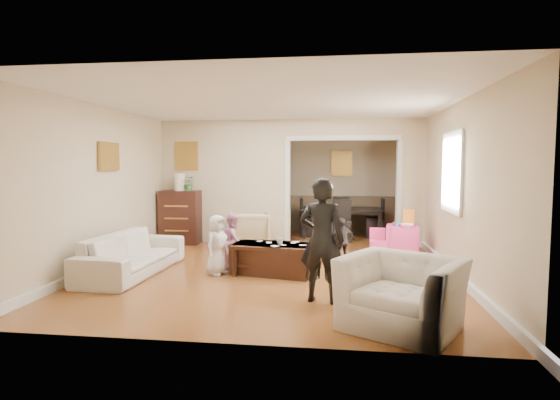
# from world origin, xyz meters

# --- Properties ---
(floor) EXTENTS (7.00, 7.00, 0.00)m
(floor) POSITION_xyz_m (0.00, 0.00, 0.00)
(floor) COLOR #A35C2A
(floor) RESTS_ON ground
(partition_left) EXTENTS (2.75, 0.18, 2.60)m
(partition_left) POSITION_xyz_m (-1.38, 1.80, 1.30)
(partition_left) COLOR beige
(partition_left) RESTS_ON ground
(partition_right) EXTENTS (0.55, 0.18, 2.60)m
(partition_right) POSITION_xyz_m (2.48, 1.80, 1.30)
(partition_right) COLOR beige
(partition_right) RESTS_ON ground
(partition_header) EXTENTS (2.22, 0.18, 0.35)m
(partition_header) POSITION_xyz_m (1.10, 1.80, 2.42)
(partition_header) COLOR beige
(partition_header) RESTS_ON partition_right
(window_pane) EXTENTS (0.03, 0.95, 1.10)m
(window_pane) POSITION_xyz_m (2.73, -0.40, 1.55)
(window_pane) COLOR white
(window_pane) RESTS_ON ground
(framed_art_partition) EXTENTS (0.45, 0.03, 0.55)m
(framed_art_partition) POSITION_xyz_m (-2.20, 1.70, 1.85)
(framed_art_partition) COLOR brown
(framed_art_partition) RESTS_ON partition_left
(framed_art_sofa_wall) EXTENTS (0.03, 0.55, 0.40)m
(framed_art_sofa_wall) POSITION_xyz_m (-2.71, -0.60, 1.80)
(framed_art_sofa_wall) COLOR brown
(framed_art_alcove) EXTENTS (0.45, 0.03, 0.55)m
(framed_art_alcove) POSITION_xyz_m (1.10, 3.44, 1.70)
(framed_art_alcove) COLOR brown
(sofa) EXTENTS (0.91, 2.14, 0.62)m
(sofa) POSITION_xyz_m (-2.11, -1.08, 0.31)
(sofa) COLOR silver
(sofa) RESTS_ON ground
(armchair_back) EXTENTS (0.94, 0.96, 0.73)m
(armchair_back) POSITION_xyz_m (-0.74, 1.16, 0.36)
(armchair_back) COLOR tan
(armchair_back) RESTS_ON ground
(armchair_front) EXTENTS (1.45, 1.40, 0.73)m
(armchair_front) POSITION_xyz_m (1.64, -2.89, 0.36)
(armchair_front) COLOR silver
(armchair_front) RESTS_ON ground
(dresser) EXTENTS (0.82, 0.46, 1.12)m
(dresser) POSITION_xyz_m (-2.29, 1.49, 0.56)
(dresser) COLOR #371810
(dresser) RESTS_ON ground
(table_lamp) EXTENTS (0.22, 0.22, 0.36)m
(table_lamp) POSITION_xyz_m (-2.29, 1.49, 1.30)
(table_lamp) COLOR #F8E5CA
(table_lamp) RESTS_ON dresser
(potted_plant) EXTENTS (0.27, 0.23, 0.30)m
(potted_plant) POSITION_xyz_m (-2.09, 1.49, 1.27)
(potted_plant) COLOR #397534
(potted_plant) RESTS_ON dresser
(coffee_table) EXTENTS (1.34, 0.87, 0.46)m
(coffee_table) POSITION_xyz_m (0.03, -0.82, 0.23)
(coffee_table) COLOR #371A11
(coffee_table) RESTS_ON ground
(coffee_cup) EXTENTS (0.12, 0.12, 0.10)m
(coffee_cup) POSITION_xyz_m (0.13, -0.87, 0.51)
(coffee_cup) COLOR silver
(coffee_cup) RESTS_ON coffee_table
(play_table) EXTENTS (0.65, 0.65, 0.55)m
(play_table) POSITION_xyz_m (2.19, 0.82, 0.27)
(play_table) COLOR #DD3A8A
(play_table) RESTS_ON ground
(cereal_box) EXTENTS (0.21, 0.10, 0.30)m
(cereal_box) POSITION_xyz_m (2.31, 0.92, 0.70)
(cereal_box) COLOR gold
(cereal_box) RESTS_ON play_table
(cyan_cup) EXTENTS (0.08, 0.08, 0.08)m
(cyan_cup) POSITION_xyz_m (2.09, 0.77, 0.59)
(cyan_cup) COLOR teal
(cyan_cup) RESTS_ON play_table
(toy_block) EXTENTS (0.09, 0.07, 0.05)m
(toy_block) POSITION_xyz_m (2.07, 0.94, 0.57)
(toy_block) COLOR red
(toy_block) RESTS_ON play_table
(play_bowl) EXTENTS (0.26, 0.26, 0.06)m
(play_bowl) POSITION_xyz_m (2.24, 0.70, 0.57)
(play_bowl) COLOR white
(play_bowl) RESTS_ON play_table
(dining_table) EXTENTS (1.86, 1.05, 0.65)m
(dining_table) POSITION_xyz_m (1.10, 2.79, 0.32)
(dining_table) COLOR black
(dining_table) RESTS_ON ground
(adult_person) EXTENTS (0.61, 0.47, 1.52)m
(adult_person) POSITION_xyz_m (0.80, -2.13, 0.76)
(adult_person) COLOR black
(adult_person) RESTS_ON ground
(child_kneel_a) EXTENTS (0.44, 0.52, 0.91)m
(child_kneel_a) POSITION_xyz_m (-0.82, -0.97, 0.45)
(child_kneel_a) COLOR silver
(child_kneel_a) RESTS_ON ground
(child_kneel_b) EXTENTS (0.39, 0.47, 0.88)m
(child_kneel_b) POSITION_xyz_m (-0.67, -0.52, 0.44)
(child_kneel_b) COLOR #C77C96
(child_kneel_b) RESTS_ON ground
(child_toddler) EXTENTS (0.50, 0.39, 0.79)m
(child_toddler) POSITION_xyz_m (1.08, -0.07, 0.40)
(child_toddler) COLOR black
(child_toddler) RESTS_ON ground
(craft_papers) EXTENTS (0.81, 0.50, 0.00)m
(craft_papers) POSITION_xyz_m (0.16, -0.80, 0.46)
(craft_papers) COLOR white
(craft_papers) RESTS_ON coffee_table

